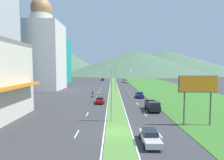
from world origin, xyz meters
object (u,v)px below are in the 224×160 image
car_4 (125,81)px  car_5 (102,79)px  street_lamp_near (113,91)px  car_2 (100,100)px  billboard_roadside (197,87)px  car_0 (124,81)px  motorcycle_rider (92,94)px  pickup_truck_0 (152,106)px  street_lamp_mid (114,77)px  car_3 (149,137)px  car_1 (139,95)px

car_4 → car_5: bearing=-140.5°
street_lamp_near → car_2: street_lamp_near is taller
billboard_roadside → car_0: billboard_roadside is taller
street_lamp_near → motorcycle_rider: size_ratio=4.02×
street_lamp_near → pickup_truck_0: street_lamp_near is taller
street_lamp_mid → motorcycle_rider: 9.22m
billboard_roadside → car_2: (-14.75, 16.81, -4.74)m
billboard_roadside → pickup_truck_0: 10.85m
billboard_roadside → street_lamp_mid: bearing=110.1°
car_0 → car_3: size_ratio=1.07×
street_lamp_near → car_2: bearing=101.8°
car_3 → street_lamp_mid: bearing=-174.9°
car_1 → motorcycle_rider: bearing=-94.0°
billboard_roadside → car_2: billboard_roadside is taller
street_lamp_near → car_1: size_ratio=1.88×
street_lamp_mid → car_1: street_lamp_mid is taller
car_2 → motorcycle_rider: (-2.61, 8.76, -0.01)m
car_2 → motorcycle_rider: 9.14m
car_4 → street_lamp_mid: bearing=-8.6°
pickup_truck_0 → car_3: bearing=-13.5°
street_lamp_near → billboard_roadside: street_lamp_near is taller
street_lamp_mid → motorcycle_rider: street_lamp_mid is taller
street_lamp_mid → car_2: size_ratio=2.00×
street_lamp_mid → car_0: size_ratio=1.97×
car_4 → motorcycle_rider: motorcycle_rider is taller
car_1 → car_0: bearing=-179.8°
street_lamp_mid → car_5: 62.20m
billboard_roadside → car_4: billboard_roadside is taller
car_3 → car_1: bearing=173.5°
street_lamp_near → billboard_roadside: bearing=-9.6°
car_5 → car_2: bearing=-177.5°
car_2 → pickup_truck_0: bearing=-127.2°
car_2 → car_0: bearing=-8.9°
street_lamp_mid → street_lamp_near: bearing=-91.0°
car_0 → car_3: bearing=-2.2°
car_0 → motorcycle_rider: bearing=-12.8°
car_0 → pickup_truck_0: pickup_truck_0 is taller
car_0 → car_3: 87.89m
street_lamp_near → car_3: size_ratio=1.80×
car_4 → car_5: (-13.68, 16.57, 0.09)m
billboard_roadside → car_3: (-7.88, -6.05, -4.74)m
car_0 → pickup_truck_0: 72.90m
car_2 → pickup_truck_0: pickup_truck_0 is taller
street_lamp_near → car_4: (7.31, 73.61, -4.01)m
car_1 → street_lamp_mid: bearing=-130.7°
car_0 → car_4: 6.19m
car_1 → pickup_truck_0: (0.07, -15.79, 0.20)m
car_0 → pickup_truck_0: bearing=0.2°
street_lamp_mid → car_1: 10.11m
street_lamp_near → car_3: (3.79, -8.03, -3.97)m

